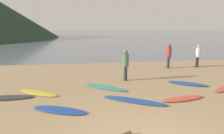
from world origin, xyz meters
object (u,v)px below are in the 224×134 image
Objects in this scene: person_0 at (126,63)px; surfboard_4 at (134,101)px; surfboard_0 at (4,98)px; person_1 at (198,54)px; surfboard_5 at (183,99)px; surfboard_1 at (38,93)px; person_2 at (169,54)px; surfboard_3 at (105,87)px; surfboard_2 at (60,110)px; surfboard_6 at (188,84)px.

surfboard_4 is at bearing 133.58° from person_0.
surfboard_4 is at bearing -9.51° from surfboard_0.
surfboard_4 is 1.62× the size of person_1.
surfboard_5 reaches higher than surfboard_0.
surfboard_4 is at bearing 10.34° from surfboard_1.
person_2 is at bearing -97.49° from person_0.
person_1 is at bearing 50.68° from surfboard_1.
surfboard_3 is 1.37× the size of person_0.
person_0 is 6.36m from person_1.
surfboard_4 is 1.53× the size of person_0.
surfboard_0 reaches higher than surfboard_2.
person_0 is (-3.06, 1.09, 0.97)m from surfboard_6.
surfboard_0 is at bearing 171.30° from surfboard_2.
surfboard_0 is 0.92× the size of surfboard_4.
surfboard_1 is at bearing -145.91° from surfboard_6.
person_1 is at bearing 69.42° from surfboard_4.
surfboard_4 is at bearing 168.56° from surfboard_5.
surfboard_4 is (5.27, -0.99, 0.00)m from surfboard_0.
surfboard_6 reaches higher than surfboard_2.
surfboard_1 is 4.27m from surfboard_4.
person_1 is (2.78, 3.60, 0.92)m from surfboard_6.
surfboard_4 is (1.00, -1.74, 0.00)m from surfboard_3.
surfboard_0 is at bearing 66.54° from person_0.
surfboard_4 is 1.34× the size of surfboard_5.
surfboard_1 is at bearing -139.83° from surfboard_3.
surfboard_0 is 5.87m from person_0.
surfboard_6 is 1.11× the size of person_2.
person_0 is (1.22, 1.09, 0.97)m from surfboard_3.
surfboard_3 is at bearing 35.81° from surfboard_1.
surfboard_4 is at bearing -10.74° from person_1.
surfboard_6 is at bearing -151.53° from person_0.
surfboard_5 is 1.14× the size of person_0.
surfboard_5 is at bearing 25.90° from surfboard_4.
person_2 is (0.54, 3.56, 0.99)m from surfboard_6.
surfboard_3 is 1.34× the size of person_2.
surfboard_1 is 1.07× the size of surfboard_5.
person_2 reaches higher than surfboard_2.
surfboard_5 is 1.11× the size of person_2.
person_1 is (5.84, 2.51, -0.05)m from person_0.
person_0 is at bearing -168.20° from surfboard_6.
person_2 reaches higher than surfboard_4.
surfboard_4 reaches higher than surfboard_3.
surfboard_1 reaches higher than surfboard_0.
surfboard_2 is 8.84m from person_2.
person_1 reaches higher than surfboard_5.
surfboard_3 is at bearing 89.69° from person_0.
surfboard_2 is 2.87m from surfboard_4.
surfboard_6 is at bearing 55.90° from surfboard_4.
surfboard_3 is at bearing -25.09° from person_1.
surfboard_0 is at bearing 116.92° from person_2.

